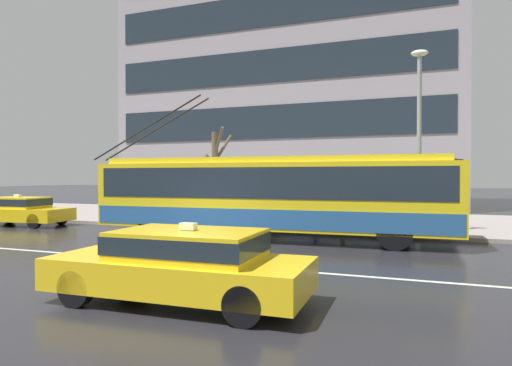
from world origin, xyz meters
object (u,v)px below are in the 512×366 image
(trolleybus, at_px, (270,194))
(street_lamp, at_px, (419,125))
(street_tree_bare, at_px, (216,172))
(bus_shelter, at_px, (242,177))
(pedestrian_at_shelter, at_px, (316,203))
(taxi_queued_behind_bus, at_px, (20,210))
(pedestrian_approaching_curb, at_px, (342,205))
(taxi_oncoming_near, at_px, (182,262))

(trolleybus, distance_m, street_lamp, 6.01)
(street_lamp, relative_size, street_tree_bare, 1.57)
(bus_shelter, distance_m, pedestrian_at_shelter, 3.38)
(taxi_queued_behind_bus, xyz_separation_m, pedestrian_at_shelter, (12.73, 3.27, 0.39))
(taxi_queued_behind_bus, bearing_deg, pedestrian_at_shelter, 14.38)
(pedestrian_approaching_curb, relative_size, street_tree_bare, 0.38)
(bus_shelter, bearing_deg, pedestrian_approaching_curb, -8.19)
(taxi_oncoming_near, relative_size, street_tree_bare, 1.09)
(bus_shelter, bearing_deg, pedestrian_at_shelter, 6.65)
(bus_shelter, distance_m, pedestrian_approaching_curb, 4.59)
(trolleybus, xyz_separation_m, taxi_oncoming_near, (1.03, -7.87, -0.87))
(pedestrian_at_shelter, height_order, street_lamp, street_lamp)
(street_lamp, bearing_deg, trolleybus, -153.57)
(pedestrian_at_shelter, bearing_deg, bus_shelter, -173.35)
(trolleybus, distance_m, taxi_queued_behind_bus, 11.89)
(bus_shelter, height_order, street_tree_bare, street_tree_bare)
(bus_shelter, relative_size, street_lamp, 0.53)
(pedestrian_approaching_curb, bearing_deg, trolleybus, -131.24)
(trolleybus, bearing_deg, pedestrian_at_shelter, 75.59)
(taxi_queued_behind_bus, height_order, pedestrian_at_shelter, pedestrian_at_shelter)
(trolleybus, relative_size, bus_shelter, 3.79)
(trolleybus, height_order, street_tree_bare, trolleybus)
(bus_shelter, distance_m, street_tree_bare, 1.42)
(taxi_queued_behind_bus, relative_size, bus_shelter, 1.30)
(street_lamp, bearing_deg, pedestrian_approaching_curb, -179.58)
(street_tree_bare, bearing_deg, taxi_oncoming_near, -67.14)
(pedestrian_approaching_curb, bearing_deg, taxi_queued_behind_bus, -170.81)
(taxi_queued_behind_bus, relative_size, pedestrian_at_shelter, 2.84)
(pedestrian_approaching_curb, xyz_separation_m, street_lamp, (2.78, 0.02, 2.98))
(taxi_oncoming_near, height_order, pedestrian_at_shelter, pedestrian_at_shelter)
(street_tree_bare, bearing_deg, pedestrian_at_shelter, 1.40)
(bus_shelter, relative_size, pedestrian_at_shelter, 2.19)
(taxi_queued_behind_bus, height_order, bus_shelter, bus_shelter)
(trolleybus, xyz_separation_m, pedestrian_at_shelter, (0.88, 3.42, -0.49))
(taxi_queued_behind_bus, bearing_deg, taxi_oncoming_near, -31.89)
(trolleybus, relative_size, pedestrian_at_shelter, 8.29)
(street_tree_bare, bearing_deg, trolleybus, -41.97)
(trolleybus, bearing_deg, street_tree_bare, 138.03)
(taxi_queued_behind_bus, xyz_separation_m, street_tree_bare, (8.18, 3.15, 1.67))
(pedestrian_at_shelter, distance_m, pedestrian_approaching_curb, 1.59)
(taxi_oncoming_near, bearing_deg, taxi_queued_behind_bus, 148.11)
(bus_shelter, xyz_separation_m, street_tree_bare, (-1.38, 0.26, 0.21))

